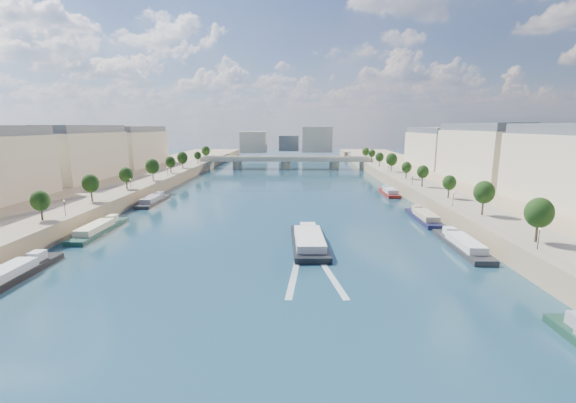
{
  "coord_description": "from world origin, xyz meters",
  "views": [
    {
      "loc": [
        7.02,
        -25.32,
        27.99
      ],
      "look_at": [
        4.48,
        91.11,
        5.0
      ],
      "focal_mm": 24.0,
      "sensor_mm": 36.0,
      "label": 1
    }
  ],
  "objects": [
    {
      "name": "buildings_right",
      "position": [
        85.0,
        112.0,
        16.45
      ],
      "size": [
        16.0,
        226.0,
        23.2
      ],
      "color": "#C7B599",
      "rests_on": "ground"
    },
    {
      "name": "lamps_left",
      "position": [
        -52.5,
        90.0,
        7.78
      ],
      "size": [
        0.36,
        200.36,
        4.28
      ],
      "color": "black",
      "rests_on": "ground"
    },
    {
      "name": "skyline",
      "position": [
        3.19,
        319.52,
        14.66
      ],
      "size": [
        79.0,
        42.0,
        22.0
      ],
      "color": "#C7B599",
      "rests_on": "ground"
    },
    {
      "name": "pave_right",
      "position": [
        57.0,
        100.0,
        5.05
      ],
      "size": [
        14.0,
        520.0,
        0.1
      ],
      "primitive_type": "cube",
      "color": "gray",
      "rests_on": "quay_right"
    },
    {
      "name": "ground",
      "position": [
        0.0,
        100.0,
        0.0
      ],
      "size": [
        700.0,
        700.0,
        0.0
      ],
      "primitive_type": "plane",
      "color": "#0B2532",
      "rests_on": "ground"
    },
    {
      "name": "buildings_left",
      "position": [
        -85.0,
        112.0,
        16.45
      ],
      "size": [
        16.0,
        226.0,
        23.2
      ],
      "color": "#C7B599",
      "rests_on": "ground"
    },
    {
      "name": "tour_barge",
      "position": [
        10.05,
        62.71,
        1.01
      ],
      "size": [
        8.85,
        27.44,
        3.74
      ],
      "rotation": [
        0.0,
        0.0,
        0.04
      ],
      "color": "black",
      "rests_on": "ground"
    },
    {
      "name": "pave_left",
      "position": [
        -57.0,
        100.0,
        5.05
      ],
      "size": [
        14.0,
        520.0,
        0.1
      ],
      "primitive_type": "cube",
      "color": "gray",
      "rests_on": "quay_left"
    },
    {
      "name": "bridge",
      "position": [
        0.0,
        228.35,
        5.08
      ],
      "size": [
        112.0,
        12.0,
        8.15
      ],
      "color": "#C1B79E",
      "rests_on": "ground"
    },
    {
      "name": "quay_left",
      "position": [
        -72.0,
        100.0,
        2.5
      ],
      "size": [
        44.0,
        520.0,
        5.0
      ],
      "primitive_type": "cube",
      "color": "#9E8460",
      "rests_on": "ground"
    },
    {
      "name": "quay_right",
      "position": [
        72.0,
        100.0,
        2.5
      ],
      "size": [
        44.0,
        520.0,
        5.0
      ],
      "primitive_type": "cube",
      "color": "#9E8460",
      "rests_on": "ground"
    },
    {
      "name": "wake",
      "position": [
        10.05,
        46.09,
        0.02
      ],
      "size": [
        10.76,
        26.01,
        0.04
      ],
      "color": "silver",
      "rests_on": "ground"
    },
    {
      "name": "moored_barges_left",
      "position": [
        -45.5,
        41.78,
        0.84
      ],
      "size": [
        5.0,
        161.06,
        3.6
      ],
      "color": "#1B1C3D",
      "rests_on": "ground"
    },
    {
      "name": "moored_barges_right",
      "position": [
        45.5,
        58.29,
        0.84
      ],
      "size": [
        5.0,
        161.06,
        3.6
      ],
      "color": "black",
      "rests_on": "ground"
    },
    {
      "name": "trees_left",
      "position": [
        -55.0,
        102.0,
        10.48
      ],
      "size": [
        4.8,
        268.8,
        8.26
      ],
      "color": "#382B1E",
      "rests_on": "ground"
    },
    {
      "name": "lamps_right",
      "position": [
        52.5,
        105.0,
        7.78
      ],
      "size": [
        0.36,
        200.36,
        4.28
      ],
      "color": "black",
      "rests_on": "ground"
    },
    {
      "name": "trees_right",
      "position": [
        55.0,
        110.0,
        10.48
      ],
      "size": [
        4.8,
        268.8,
        8.26
      ],
      "color": "#382B1E",
      "rests_on": "ground"
    }
  ]
}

